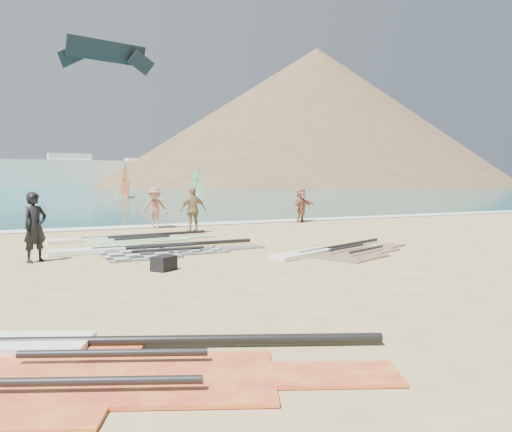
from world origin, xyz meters
name	(u,v)px	position (x,y,z in m)	size (l,w,h in m)	color
ground	(275,271)	(0.00, 0.00, 0.00)	(300.00, 300.00, 0.00)	tan
sea	(37,188)	(0.00, 132.00, 0.00)	(300.00, 240.00, 0.06)	#0C5255
surf_line	(149,227)	(0.00, 12.30, 0.00)	(300.00, 1.20, 0.04)	white
headland_main	(316,186)	(85.00, 130.00, 0.00)	(143.00, 143.00, 45.00)	brown
headland_minor	(379,186)	(120.00, 140.00, 0.00)	(70.00, 70.00, 28.00)	brown
rig_grey	(144,250)	(-2.07, 4.43, 0.05)	(6.38, 2.50, 0.20)	#242426
rig_green	(122,239)	(-2.12, 7.53, 0.05)	(5.96, 2.56, 0.20)	green
rig_orange	(336,252)	(2.87, 1.60, 0.05)	(5.49, 3.33, 0.20)	#FF3607
rig_red	(71,360)	(-4.98, -4.24, 0.05)	(6.14, 4.17, 0.21)	red
gear_bag_near	(164,263)	(-2.36, 1.21, 0.17)	(0.55, 0.40, 0.35)	black
person_wetsuit	(35,227)	(-5.05, 3.89, 0.92)	(0.67, 0.44, 1.84)	black
beachgoer_mid	(155,208)	(0.09, 11.50, 0.92)	(1.19, 0.68, 1.84)	#A26553
beachgoer_back	(193,210)	(1.01, 8.94, 0.93)	(1.10, 0.46, 1.87)	#9A7B4E
beachgoer_right	(302,205)	(7.67, 11.50, 0.87)	(1.61, 0.51, 1.73)	#A0624C
windsurfer_centre	(125,188)	(6.49, 50.17, 1.21)	(2.29, 2.68, 4.04)	white
windsurfer_right	(197,187)	(17.55, 55.88, 1.16)	(2.27, 2.13, 3.83)	white
kitesurf_kite	(107,54)	(2.32, 36.02, 13.33)	(8.34, 2.45, 2.66)	black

